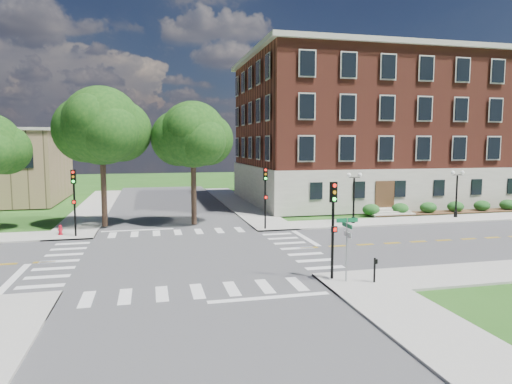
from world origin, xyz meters
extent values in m
plane|color=#235117|center=(0.00, 0.00, 0.00)|extent=(160.00, 160.00, 0.00)
cube|color=#3D3D3F|center=(0.00, 0.00, 0.01)|extent=(90.00, 12.00, 0.01)
cube|color=#3D3D3F|center=(0.00, 0.00, 0.01)|extent=(12.00, 90.00, 0.01)
cube|color=#9E9B93|center=(23.00, 7.75, 0.06)|extent=(34.00, 3.50, 0.12)
cube|color=#9E9B93|center=(7.75, 23.00, 0.06)|extent=(3.50, 34.00, 0.12)
cube|color=#9E9B93|center=(-7.75, 23.00, 0.06)|extent=(3.50, 34.00, 0.12)
cube|color=silver|center=(8.80, 3.00, 0.00)|extent=(0.40, 5.50, 0.00)
cube|color=#A39F90|center=(24.00, 22.00, 2.22)|extent=(30.00, 20.00, 4.20)
cube|color=maroon|center=(24.00, 22.00, 10.22)|extent=(29.55, 19.70, 11.80)
cube|color=#A39F90|center=(24.00, 22.00, 16.37)|extent=(30.60, 20.60, 0.50)
cube|color=#472D19|center=(20.00, 11.96, 1.82)|extent=(2.00, 0.10, 2.80)
cylinder|color=#322219|center=(-5.60, 10.52, 2.60)|extent=(0.44, 0.44, 4.96)
sphere|color=#11390F|center=(-5.60, 10.52, 8.19)|extent=(6.21, 6.21, 6.21)
cylinder|color=#322219|center=(1.52, 9.96, 2.47)|extent=(0.44, 0.44, 4.69)
sphere|color=#11390F|center=(1.52, 9.96, 7.52)|extent=(5.41, 5.41, 5.41)
cylinder|color=black|center=(6.66, -7.06, 2.02)|extent=(0.14, 0.14, 3.80)
cube|color=black|center=(6.66, -7.06, 4.42)|extent=(0.37, 0.30, 1.00)
cylinder|color=red|center=(6.66, -7.19, 4.75)|extent=(0.19, 0.10, 0.18)
cylinder|color=orange|center=(6.66, -7.19, 4.42)|extent=(0.19, 0.10, 0.18)
cylinder|color=#19E533|center=(6.66, -7.19, 4.09)|extent=(0.19, 0.10, 0.18)
cube|color=black|center=(6.66, -7.24, 2.62)|extent=(0.32, 0.20, 0.30)
cylinder|color=black|center=(6.76, 6.65, 2.02)|extent=(0.14, 0.14, 3.80)
cube|color=black|center=(6.76, 6.65, 4.42)|extent=(0.33, 0.23, 1.00)
cylinder|color=red|center=(6.76, 6.52, 4.75)|extent=(0.18, 0.06, 0.18)
cylinder|color=orange|center=(6.76, 6.52, 4.42)|extent=(0.18, 0.06, 0.18)
cylinder|color=#19E533|center=(6.76, 6.52, 4.09)|extent=(0.18, 0.06, 0.18)
cube|color=black|center=(6.76, 6.47, 2.62)|extent=(0.30, 0.13, 0.30)
cylinder|color=black|center=(-7.30, 6.95, 2.02)|extent=(0.14, 0.14, 3.80)
cube|color=black|center=(-7.30, 6.95, 4.42)|extent=(0.35, 0.27, 1.00)
cylinder|color=red|center=(-7.30, 6.82, 4.75)|extent=(0.19, 0.08, 0.18)
cylinder|color=orange|center=(-7.30, 6.82, 4.42)|extent=(0.19, 0.08, 0.18)
cylinder|color=#19E533|center=(-7.30, 6.82, 4.09)|extent=(0.19, 0.08, 0.18)
cube|color=black|center=(-7.30, 6.77, 2.62)|extent=(0.32, 0.17, 0.30)
cylinder|color=black|center=(14.66, 7.48, 0.37)|extent=(0.32, 0.32, 0.50)
cylinder|color=black|center=(14.66, 7.48, 2.02)|extent=(0.16, 0.16, 3.80)
cube|color=black|center=(14.66, 7.48, 3.97)|extent=(1.00, 0.06, 0.06)
sphere|color=white|center=(14.16, 7.48, 4.17)|extent=(0.36, 0.36, 0.36)
sphere|color=white|center=(15.16, 7.48, 4.17)|extent=(0.36, 0.36, 0.36)
cylinder|color=black|center=(25.05, 8.16, 0.37)|extent=(0.32, 0.32, 0.50)
cylinder|color=black|center=(25.05, 8.16, 2.02)|extent=(0.16, 0.16, 3.80)
cube|color=black|center=(25.05, 8.16, 3.97)|extent=(1.00, 0.06, 0.06)
sphere|color=white|center=(24.55, 8.16, 4.17)|extent=(0.36, 0.36, 0.36)
sphere|color=white|center=(25.55, 8.16, 4.17)|extent=(0.36, 0.36, 0.36)
cylinder|color=gray|center=(7.14, -7.66, 1.67)|extent=(0.07, 0.07, 3.10)
cube|color=#0C6336|center=(7.14, -7.66, 3.12)|extent=(1.10, 0.03, 0.20)
cube|color=#0C6336|center=(7.14, -7.66, 2.87)|extent=(0.03, 1.10, 0.20)
cube|color=silver|center=(7.19, -7.66, 2.42)|extent=(0.03, 0.75, 0.25)
cylinder|color=black|center=(8.40, -8.12, 0.72)|extent=(0.10, 0.10, 1.20)
cube|color=black|center=(8.40, -8.24, 1.17)|extent=(0.14, 0.08, 0.22)
cylinder|color=#B50D1F|center=(-8.45, 7.65, 0.17)|extent=(0.32, 0.32, 0.10)
cylinder|color=#B50D1F|center=(-8.45, 7.65, 0.42)|extent=(0.22, 0.22, 0.60)
sphere|color=#B50D1F|center=(-8.45, 7.65, 0.75)|extent=(0.24, 0.24, 0.24)
cylinder|color=#B50D1F|center=(-8.45, 7.65, 0.50)|extent=(0.35, 0.12, 0.12)
cylinder|color=#B50D1F|center=(-8.45, 7.65, 0.50)|extent=(0.12, 0.35, 0.12)
camera|label=1|loc=(-2.03, -27.60, 6.75)|focal=32.00mm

